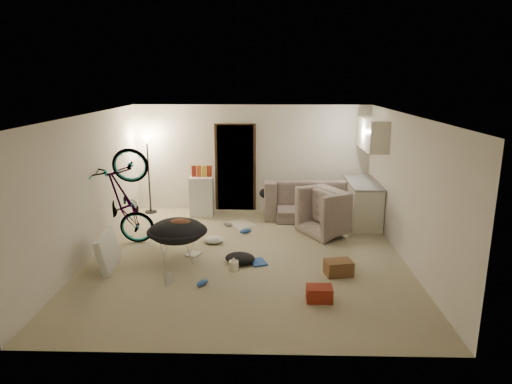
{
  "coord_description": "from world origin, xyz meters",
  "views": [
    {
      "loc": [
        0.37,
        -7.64,
        3.1
      ],
      "look_at": [
        0.15,
        0.6,
        1.03
      ],
      "focal_mm": 32.0,
      "sensor_mm": 36.0,
      "label": 1
    }
  ],
  "objects_px": {
    "floor_lamp": "(148,158)",
    "sofa": "(313,202)",
    "kitchen_counter": "(362,203)",
    "bicycle": "(126,220)",
    "saucer_chair": "(177,236)",
    "armchair": "(337,216)",
    "drink_case_a": "(338,268)",
    "drink_case_b": "(319,294)",
    "mini_fridge": "(202,195)",
    "juicer": "(234,265)",
    "tv_box": "(108,251)"
  },
  "relations": [
    {
      "from": "floor_lamp",
      "to": "saucer_chair",
      "type": "xyz_separation_m",
      "value": [
        1.21,
        -2.88,
        -0.87
      ]
    },
    {
      "from": "kitchen_counter",
      "to": "saucer_chair",
      "type": "xyz_separation_m",
      "value": [
        -3.62,
        -2.23,
        -0.0
      ]
    },
    {
      "from": "tv_box",
      "to": "juicer",
      "type": "xyz_separation_m",
      "value": [
        2.11,
        -0.09,
        -0.2
      ]
    },
    {
      "from": "kitchen_counter",
      "to": "sofa",
      "type": "bearing_deg",
      "value": 156.37
    },
    {
      "from": "bicycle",
      "to": "juicer",
      "type": "bearing_deg",
      "value": -122.22
    },
    {
      "from": "floor_lamp",
      "to": "sofa",
      "type": "xyz_separation_m",
      "value": [
        3.8,
        -0.2,
        -0.98
      ]
    },
    {
      "from": "armchair",
      "to": "tv_box",
      "type": "height_order",
      "value": "armchair"
    },
    {
      "from": "juicer",
      "to": "saucer_chair",
      "type": "bearing_deg",
      "value": 157.26
    },
    {
      "from": "kitchen_counter",
      "to": "juicer",
      "type": "height_order",
      "value": "kitchen_counter"
    },
    {
      "from": "mini_fridge",
      "to": "drink_case_b",
      "type": "xyz_separation_m",
      "value": [
        2.27,
        -4.21,
        -0.34
      ]
    },
    {
      "from": "floor_lamp",
      "to": "drink_case_b",
      "type": "bearing_deg",
      "value": -50.83
    },
    {
      "from": "kitchen_counter",
      "to": "drink_case_b",
      "type": "bearing_deg",
      "value": -109.76
    },
    {
      "from": "sofa",
      "to": "bicycle",
      "type": "height_order",
      "value": "bicycle"
    },
    {
      "from": "floor_lamp",
      "to": "drink_case_b",
      "type": "xyz_separation_m",
      "value": [
        3.51,
        -4.31,
        -1.2
      ]
    },
    {
      "from": "kitchen_counter",
      "to": "drink_case_a",
      "type": "bearing_deg",
      "value": -108.21
    },
    {
      "from": "bicycle",
      "to": "drink_case_b",
      "type": "bearing_deg",
      "value": -126.24
    },
    {
      "from": "armchair",
      "to": "bicycle",
      "type": "xyz_separation_m",
      "value": [
        -4.09,
        -0.87,
        0.16
      ]
    },
    {
      "from": "saucer_chair",
      "to": "drink_case_a",
      "type": "bearing_deg",
      "value": -11.37
    },
    {
      "from": "drink_case_a",
      "to": "kitchen_counter",
      "type": "bearing_deg",
      "value": 60.77
    },
    {
      "from": "armchair",
      "to": "tv_box",
      "type": "relative_size",
      "value": 1.19
    },
    {
      "from": "saucer_chair",
      "to": "kitchen_counter",
      "type": "bearing_deg",
      "value": 31.59
    },
    {
      "from": "floor_lamp",
      "to": "kitchen_counter",
      "type": "bearing_deg",
      "value": -7.66
    },
    {
      "from": "kitchen_counter",
      "to": "armchair",
      "type": "height_order",
      "value": "kitchen_counter"
    },
    {
      "from": "drink_case_b",
      "to": "armchair",
      "type": "bearing_deg",
      "value": 77.89
    },
    {
      "from": "saucer_chair",
      "to": "drink_case_b",
      "type": "height_order",
      "value": "saucer_chair"
    },
    {
      "from": "armchair",
      "to": "tv_box",
      "type": "bearing_deg",
      "value": 86.78
    },
    {
      "from": "drink_case_a",
      "to": "drink_case_b",
      "type": "xyz_separation_m",
      "value": [
        -0.4,
        -0.89,
        -0.02
      ]
    },
    {
      "from": "bicycle",
      "to": "mini_fridge",
      "type": "xyz_separation_m",
      "value": [
        1.14,
        2.07,
        -0.05
      ]
    },
    {
      "from": "sofa",
      "to": "drink_case_a",
      "type": "relative_size",
      "value": 5.26
    },
    {
      "from": "sofa",
      "to": "saucer_chair",
      "type": "xyz_separation_m",
      "value": [
        -2.59,
        -2.68,
        0.11
      ]
    },
    {
      "from": "tv_box",
      "to": "drink_case_a",
      "type": "distance_m",
      "value": 3.83
    },
    {
      "from": "saucer_chair",
      "to": "tv_box",
      "type": "bearing_deg",
      "value": -163.23
    },
    {
      "from": "kitchen_counter",
      "to": "mini_fridge",
      "type": "relative_size",
      "value": 1.67
    },
    {
      "from": "drink_case_b",
      "to": "mini_fridge",
      "type": "bearing_deg",
      "value": 118.81
    },
    {
      "from": "drink_case_a",
      "to": "juicer",
      "type": "distance_m",
      "value": 1.71
    },
    {
      "from": "sofa",
      "to": "juicer",
      "type": "relative_size",
      "value": 9.58
    },
    {
      "from": "bicycle",
      "to": "drink_case_b",
      "type": "relative_size",
      "value": 5.21
    },
    {
      "from": "kitchen_counter",
      "to": "mini_fridge",
      "type": "height_order",
      "value": "mini_fridge"
    },
    {
      "from": "armchair",
      "to": "drink_case_b",
      "type": "xyz_separation_m",
      "value": [
        -0.67,
        -3.02,
        -0.24
      ]
    },
    {
      "from": "armchair",
      "to": "saucer_chair",
      "type": "relative_size",
      "value": 1.02
    },
    {
      "from": "kitchen_counter",
      "to": "tv_box",
      "type": "relative_size",
      "value": 1.69
    },
    {
      "from": "saucer_chair",
      "to": "sofa",
      "type": "bearing_deg",
      "value": 45.92
    },
    {
      "from": "saucer_chair",
      "to": "juicer",
      "type": "distance_m",
      "value": 1.14
    },
    {
      "from": "drink_case_b",
      "to": "tv_box",
      "type": "bearing_deg",
      "value": 162.55
    },
    {
      "from": "kitchen_counter",
      "to": "bicycle",
      "type": "relative_size",
      "value": 0.78
    },
    {
      "from": "floor_lamp",
      "to": "bicycle",
      "type": "distance_m",
      "value": 2.31
    },
    {
      "from": "kitchen_counter",
      "to": "sofa",
      "type": "xyz_separation_m",
      "value": [
        -1.03,
        0.45,
        -0.11
      ]
    },
    {
      "from": "floor_lamp",
      "to": "bicycle",
      "type": "height_order",
      "value": "floor_lamp"
    },
    {
      "from": "armchair",
      "to": "drink_case_a",
      "type": "xyz_separation_m",
      "value": [
        -0.27,
        -2.13,
        -0.22
      ]
    },
    {
      "from": "floor_lamp",
      "to": "mini_fridge",
      "type": "xyz_separation_m",
      "value": [
        1.24,
        -0.1,
        -0.86
      ]
    }
  ]
}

